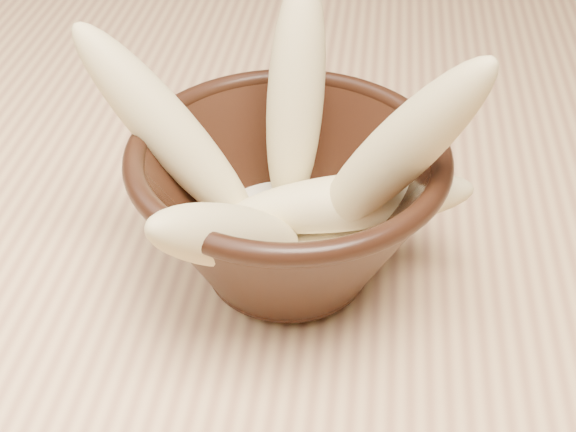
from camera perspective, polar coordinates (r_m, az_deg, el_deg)
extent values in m
cube|color=#E1B57C|center=(0.60, 15.97, -0.65)|extent=(1.20, 0.80, 0.04)
cylinder|color=tan|center=(1.17, -16.41, -2.40)|extent=(0.05, 0.05, 0.71)
cylinder|color=black|center=(0.50, 0.00, -3.88)|extent=(0.08, 0.08, 0.01)
cylinder|color=black|center=(0.49, 0.00, -2.26)|extent=(0.08, 0.08, 0.01)
torus|color=black|center=(0.45, 0.00, 4.43)|extent=(0.18, 0.18, 0.01)
cylinder|color=#FDF0CB|center=(0.49, 0.00, -1.48)|extent=(0.10, 0.10, 0.01)
ellipsoid|color=#DAC581|center=(0.48, 0.55, 8.50)|extent=(0.04, 0.08, 0.15)
ellipsoid|color=#DAC581|center=(0.47, -8.50, 5.97)|extent=(0.13, 0.06, 0.14)
ellipsoid|color=#DAC581|center=(0.43, 7.61, 4.32)|extent=(0.12, 0.08, 0.16)
ellipsoid|color=#DAC581|center=(0.47, 4.55, 1.00)|extent=(0.15, 0.06, 0.04)
ellipsoid|color=#DAC581|center=(0.42, -4.16, -1.43)|extent=(0.10, 0.12, 0.10)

